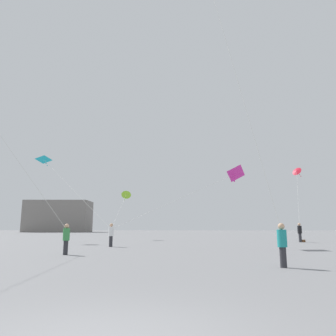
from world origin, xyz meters
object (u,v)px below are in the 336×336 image
object	(u,v)px
handbag_beside_flyer	(304,241)
person_in_black	(300,232)
kite_magenta_delta	(234,174)
building_left_hall	(59,216)
person_in_green	(66,238)
kite_lime_diamond	(126,195)
kite_cyan_delta	(45,161)
kite_crimson_diamond	(297,171)
person_in_white	(111,234)
person_in_teal	(282,243)

from	to	relation	value
handbag_beside_flyer	person_in_black	bearing A→B (deg)	-164.05
kite_magenta_delta	building_left_hall	distance (m)	83.73
person_in_green	building_left_hall	world-z (taller)	building_left_hall
kite_magenta_delta	handbag_beside_flyer	size ratio (longest dim) A/B	31.90
kite_lime_diamond	handbag_beside_flyer	bearing A→B (deg)	-18.26
kite_magenta_delta	handbag_beside_flyer	xyz separation A→B (m)	(7.92, 8.78, -5.25)
person_in_black	kite_cyan_delta	bearing A→B (deg)	-51.03
person_in_green	kite_cyan_delta	size ratio (longest dim) A/B	0.17
handbag_beside_flyer	kite_crimson_diamond	bearing A→B (deg)	72.56
person_in_white	kite_magenta_delta	world-z (taller)	kite_magenta_delta
person_in_black	kite_lime_diamond	size ratio (longest dim) A/B	0.12
person_in_green	kite_lime_diamond	distance (m)	22.27
kite_crimson_diamond	handbag_beside_flyer	distance (m)	9.28
person_in_green	person_in_white	distance (m)	7.14
kite_lime_diamond	kite_magenta_delta	distance (m)	18.51
person_in_green	building_left_hall	distance (m)	85.56
kite_lime_diamond	person_in_white	bearing A→B (deg)	-83.80
person_in_teal	kite_lime_diamond	world-z (taller)	kite_lime_diamond
kite_cyan_delta	handbag_beside_flyer	world-z (taller)	kite_cyan_delta
kite_lime_diamond	building_left_hall	xyz separation A→B (m)	(-30.91, 57.58, -0.71)
person_in_black	kite_lime_diamond	world-z (taller)	kite_lime_diamond
person_in_black	person_in_teal	world-z (taller)	person_in_black
person_in_green	kite_magenta_delta	xyz separation A→B (m)	(10.09, 6.82, 4.48)
person_in_green	kite_crimson_diamond	distance (m)	29.14
kite_lime_diamond	kite_cyan_delta	bearing A→B (deg)	-131.25
person_in_teal	kite_cyan_delta	size ratio (longest dim) A/B	0.17
person_in_green	person_in_white	xyz separation A→B (m)	(0.81, 7.09, 0.06)
kite_cyan_delta	kite_magenta_delta	xyz separation A→B (m)	(17.80, -7.09, -2.67)
handbag_beside_flyer	kite_cyan_delta	bearing A→B (deg)	-176.22
person_in_black	person_in_teal	bearing A→B (deg)	14.59
kite_crimson_diamond	kite_magenta_delta	xyz separation A→B (m)	(-9.44, -13.64, -2.50)
person_in_teal	kite_magenta_delta	size ratio (longest dim) A/B	0.16
person_in_black	building_left_hall	bearing A→B (deg)	-106.95
person_in_white	handbag_beside_flyer	xyz separation A→B (m)	(17.19, 8.51, -0.83)
person_in_black	person_in_teal	size ratio (longest dim) A/B	1.16
kite_cyan_delta	handbag_beside_flyer	xyz separation A→B (m)	(25.72, 1.70, -7.93)
kite_cyan_delta	kite_magenta_delta	distance (m)	19.34
person_in_black	kite_magenta_delta	distance (m)	12.32
person_in_green	person_in_white	bearing A→B (deg)	-132.15
person_in_white	kite_crimson_diamond	world-z (taller)	kite_crimson_diamond
person_in_black	handbag_beside_flyer	xyz separation A→B (m)	(0.35, 0.10, -0.89)
person_in_teal	kite_crimson_diamond	world-z (taller)	kite_crimson_diamond
person_in_teal	person_in_white	distance (m)	15.10
kite_crimson_diamond	handbag_beside_flyer	world-z (taller)	kite_crimson_diamond
kite_cyan_delta	handbag_beside_flyer	distance (m)	26.96
person_in_green	kite_crimson_diamond	xyz separation A→B (m)	(19.54, 20.46, 6.98)
person_in_teal	person_in_black	bearing A→B (deg)	8.08
person_in_white	building_left_hall	world-z (taller)	building_left_hall
kite_magenta_delta	person_in_teal	bearing A→B (deg)	-90.98
person_in_white	kite_lime_diamond	xyz separation A→B (m)	(-1.60, 14.71, 4.43)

